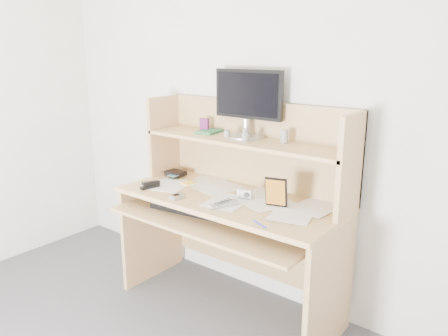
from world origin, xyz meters
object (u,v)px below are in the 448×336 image
Objects in this scene: desk at (237,202)px; game_case at (276,192)px; tv_remote at (223,204)px; monitor at (248,101)px; keyboard at (192,208)px.

desk is 8.08× the size of game_case.
tv_remote is (0.08, -0.23, 0.07)m from desk.
tv_remote is at bearing -74.90° from monitor.
tv_remote is 0.38× the size of monitor.
monitor is (-0.11, 0.38, 0.54)m from tv_remote.
desk is at bearing -79.18° from monitor.
keyboard is 2.93× the size of tv_remote.
game_case is at bearing -32.30° from monitor.
keyboard is (-0.20, -0.20, -0.03)m from desk.
monitor reaches higher than keyboard.
tv_remote is 0.67m from monitor.
tv_remote is (0.27, -0.03, 0.10)m from keyboard.
desk is at bearing 37.34° from keyboard.
monitor is (-0.35, 0.22, 0.46)m from game_case.
game_case reaches higher than tv_remote.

